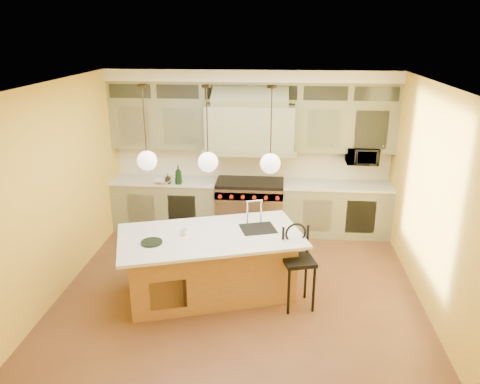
# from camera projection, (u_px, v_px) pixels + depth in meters

# --- Properties ---
(floor) EXTENTS (5.00, 5.00, 0.00)m
(floor) POSITION_uv_depth(u_px,v_px,m) (240.00, 291.00, 6.67)
(floor) COLOR #57351D
(floor) RESTS_ON ground
(ceiling) EXTENTS (5.00, 5.00, 0.00)m
(ceiling) POSITION_uv_depth(u_px,v_px,m) (239.00, 84.00, 5.71)
(ceiling) COLOR white
(ceiling) RESTS_ON wall_back
(wall_back) EXTENTS (5.00, 0.00, 5.00)m
(wall_back) POSITION_uv_depth(u_px,v_px,m) (251.00, 150.00, 8.54)
(wall_back) COLOR yellow
(wall_back) RESTS_ON ground
(wall_front) EXTENTS (5.00, 0.00, 5.00)m
(wall_front) POSITION_uv_depth(u_px,v_px,m) (213.00, 298.00, 3.84)
(wall_front) COLOR yellow
(wall_front) RESTS_ON ground
(wall_left) EXTENTS (0.00, 5.00, 5.00)m
(wall_left) POSITION_uv_depth(u_px,v_px,m) (58.00, 190.00, 6.40)
(wall_left) COLOR yellow
(wall_left) RESTS_ON ground
(wall_right) EXTENTS (0.00, 5.00, 5.00)m
(wall_right) POSITION_uv_depth(u_px,v_px,m) (434.00, 201.00, 5.99)
(wall_right) COLOR yellow
(wall_right) RESTS_ON ground
(back_cabinetry) EXTENTS (5.00, 0.77, 2.90)m
(back_cabinetry) POSITION_uv_depth(u_px,v_px,m) (250.00, 154.00, 8.30)
(back_cabinetry) COLOR gray
(back_cabinetry) RESTS_ON floor
(range) EXTENTS (1.20, 0.74, 0.96)m
(range) POSITION_uv_depth(u_px,v_px,m) (250.00, 206.00, 8.53)
(range) COLOR silver
(range) RESTS_ON floor
(kitchen_island) EXTENTS (2.71, 1.97, 1.35)m
(kitchen_island) POSITION_uv_depth(u_px,v_px,m) (211.00, 263.00, 6.48)
(kitchen_island) COLOR olive
(kitchen_island) RESTS_ON floor
(counter_stool) EXTENTS (0.49, 0.49, 1.14)m
(counter_stool) POSITION_uv_depth(u_px,v_px,m) (298.00, 262.00, 6.14)
(counter_stool) COLOR black
(counter_stool) RESTS_ON floor
(microwave) EXTENTS (0.54, 0.37, 0.30)m
(microwave) POSITION_uv_depth(u_px,v_px,m) (362.00, 155.00, 8.15)
(microwave) COLOR black
(microwave) RESTS_ON back_cabinetry
(oil_bottle_a) EXTENTS (0.14, 0.14, 0.33)m
(oil_bottle_a) POSITION_uv_depth(u_px,v_px,m) (178.00, 175.00, 8.22)
(oil_bottle_a) COLOR black
(oil_bottle_a) RESTS_ON back_cabinetry
(oil_bottle_b) EXTENTS (0.10, 0.10, 0.18)m
(oil_bottle_b) POSITION_uv_depth(u_px,v_px,m) (168.00, 179.00, 8.26)
(oil_bottle_b) COLOR black
(oil_bottle_b) RESTS_ON back_cabinetry
(fruit_bowl) EXTENTS (0.30, 0.30, 0.07)m
(fruit_bowl) POSITION_uv_depth(u_px,v_px,m) (163.00, 182.00, 8.29)
(fruit_bowl) COLOR silver
(fruit_bowl) RESTS_ON back_cabinetry
(cup) EXTENTS (0.10, 0.10, 0.09)m
(cup) POSITION_uv_depth(u_px,v_px,m) (184.00, 232.00, 6.25)
(cup) COLOR silver
(cup) RESTS_ON kitchen_island
(pendant_left) EXTENTS (0.26, 0.26, 1.11)m
(pendant_left) POSITION_uv_depth(u_px,v_px,m) (147.00, 158.00, 6.06)
(pendant_left) COLOR #2D2319
(pendant_left) RESTS_ON ceiling
(pendant_center) EXTENTS (0.26, 0.26, 1.11)m
(pendant_center) POSITION_uv_depth(u_px,v_px,m) (208.00, 160.00, 6.00)
(pendant_center) COLOR #2D2319
(pendant_center) RESTS_ON ceiling
(pendant_right) EXTENTS (0.26, 0.26, 1.11)m
(pendant_right) POSITION_uv_depth(u_px,v_px,m) (270.00, 161.00, 5.93)
(pendant_right) COLOR #2D2319
(pendant_right) RESTS_ON ceiling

